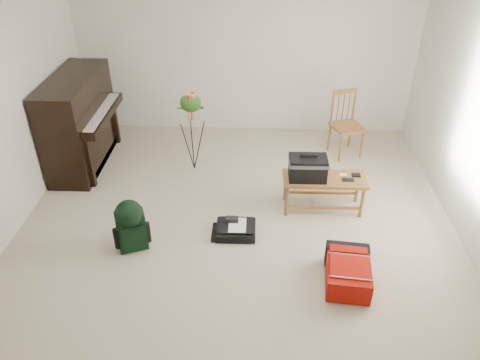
{
  "coord_description": "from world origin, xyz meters",
  "views": [
    {
      "loc": [
        0.23,
        -4.0,
        3.41
      ],
      "look_at": [
        0.03,
        0.35,
        0.57
      ],
      "focal_mm": 35.0,
      "sensor_mm": 36.0,
      "label": 1
    }
  ],
  "objects_px": {
    "piano": "(80,123)",
    "black_duffel": "(236,229)",
    "dining_chair": "(347,125)",
    "red_suitcase": "(347,268)",
    "green_backpack": "(130,223)",
    "flower_stand": "(192,133)",
    "bench": "(313,171)"
  },
  "relations": [
    {
      "from": "piano",
      "to": "bench",
      "type": "xyz_separation_m",
      "value": [
        3.05,
        -0.97,
        -0.07
      ]
    },
    {
      "from": "piano",
      "to": "flower_stand",
      "type": "xyz_separation_m",
      "value": [
        1.53,
        -0.11,
        -0.05
      ]
    },
    {
      "from": "red_suitcase",
      "to": "flower_stand",
      "type": "xyz_separation_m",
      "value": [
        -1.79,
        2.05,
        0.41
      ]
    },
    {
      "from": "green_backpack",
      "to": "flower_stand",
      "type": "height_order",
      "value": "flower_stand"
    },
    {
      "from": "black_duffel",
      "to": "flower_stand",
      "type": "height_order",
      "value": "flower_stand"
    },
    {
      "from": "bench",
      "to": "flower_stand",
      "type": "bearing_deg",
      "value": 149.98
    },
    {
      "from": "piano",
      "to": "bench",
      "type": "height_order",
      "value": "piano"
    },
    {
      "from": "dining_chair",
      "to": "red_suitcase",
      "type": "distance_m",
      "value": 2.62
    },
    {
      "from": "bench",
      "to": "dining_chair",
      "type": "bearing_deg",
      "value": 66.07
    },
    {
      "from": "piano",
      "to": "dining_chair",
      "type": "bearing_deg",
      "value": 6.68
    },
    {
      "from": "piano",
      "to": "red_suitcase",
      "type": "distance_m",
      "value": 3.99
    },
    {
      "from": "piano",
      "to": "flower_stand",
      "type": "bearing_deg",
      "value": -4.14
    },
    {
      "from": "dining_chair",
      "to": "red_suitcase",
      "type": "bearing_deg",
      "value": -118.13
    },
    {
      "from": "bench",
      "to": "flower_stand",
      "type": "height_order",
      "value": "flower_stand"
    },
    {
      "from": "dining_chair",
      "to": "black_duffel",
      "type": "bearing_deg",
      "value": -148.14
    },
    {
      "from": "dining_chair",
      "to": "piano",
      "type": "bearing_deg",
      "value": 166.0
    },
    {
      "from": "black_duffel",
      "to": "dining_chair",
      "type": "bearing_deg",
      "value": 52.15
    },
    {
      "from": "green_backpack",
      "to": "red_suitcase",
      "type": "bearing_deg",
      "value": -30.8
    },
    {
      "from": "black_duffel",
      "to": "bench",
      "type": "bearing_deg",
      "value": 30.85
    },
    {
      "from": "dining_chair",
      "to": "red_suitcase",
      "type": "xyz_separation_m",
      "value": [
        -0.34,
        -2.58,
        -0.31
      ]
    },
    {
      "from": "green_backpack",
      "to": "flower_stand",
      "type": "distance_m",
      "value": 1.74
    },
    {
      "from": "flower_stand",
      "to": "red_suitcase",
      "type": "bearing_deg",
      "value": -33.85
    },
    {
      "from": "green_backpack",
      "to": "black_duffel",
      "type": "bearing_deg",
      "value": -7.13
    },
    {
      "from": "piano",
      "to": "black_duffel",
      "type": "distance_m",
      "value": 2.7
    },
    {
      "from": "dining_chair",
      "to": "red_suitcase",
      "type": "relative_size",
      "value": 1.4
    },
    {
      "from": "red_suitcase",
      "to": "green_backpack",
      "type": "distance_m",
      "value": 2.28
    },
    {
      "from": "green_backpack",
      "to": "piano",
      "type": "bearing_deg",
      "value": 100.07
    },
    {
      "from": "red_suitcase",
      "to": "piano",
      "type": "bearing_deg",
      "value": 152.93
    },
    {
      "from": "piano",
      "to": "dining_chair",
      "type": "xyz_separation_m",
      "value": [
        3.66,
        0.43,
        -0.15
      ]
    },
    {
      "from": "red_suitcase",
      "to": "flower_stand",
      "type": "bearing_deg",
      "value": 137.08
    },
    {
      "from": "black_duffel",
      "to": "green_backpack",
      "type": "height_order",
      "value": "green_backpack"
    },
    {
      "from": "bench",
      "to": "dining_chair",
      "type": "height_order",
      "value": "dining_chair"
    }
  ]
}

